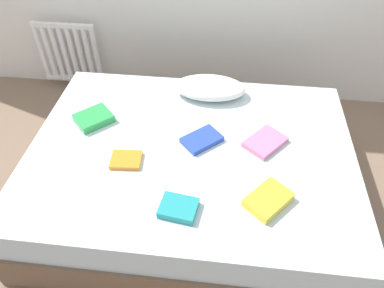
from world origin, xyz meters
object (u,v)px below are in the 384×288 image
(textbook_pink, at_px, (265,142))
(pillow, at_px, (210,88))
(textbook_green, at_px, (94,118))
(bed, at_px, (191,175))
(textbook_yellow, at_px, (268,200))
(textbook_orange, at_px, (126,160))
(textbook_teal, at_px, (178,208))
(radiator, at_px, (69,53))
(textbook_blue, at_px, (202,140))

(textbook_pink, bearing_deg, pillow, 78.71)
(textbook_pink, bearing_deg, textbook_green, 125.04)
(bed, height_order, textbook_pink, textbook_pink)
(textbook_yellow, bearing_deg, textbook_green, 104.93)
(pillow, height_order, textbook_orange, pillow)
(pillow, xyz_separation_m, textbook_green, (-0.73, -0.38, -0.04))
(textbook_teal, height_order, textbook_pink, textbook_teal)
(bed, bearing_deg, radiator, 136.14)
(radiator, height_order, textbook_yellow, radiator)
(radiator, height_order, textbook_blue, radiator)
(radiator, xyz_separation_m, textbook_blue, (1.31, -1.14, 0.14))
(textbook_blue, bearing_deg, pillow, 46.56)
(textbook_blue, bearing_deg, textbook_pink, -38.94)
(textbook_yellow, bearing_deg, pillow, 63.33)
(textbook_teal, relative_size, textbook_yellow, 0.79)
(textbook_teal, height_order, textbook_yellow, textbook_yellow)
(textbook_pink, height_order, textbook_green, textbook_green)
(pillow, relative_size, textbook_pink, 2.03)
(bed, height_order, textbook_orange, textbook_orange)
(pillow, height_order, textbook_teal, pillow)
(textbook_teal, distance_m, textbook_pink, 0.71)
(textbook_pink, bearing_deg, textbook_orange, 146.36)
(textbook_green, relative_size, textbook_orange, 1.26)
(bed, xyz_separation_m, radiator, (-1.25, 1.20, 0.13))
(textbook_teal, height_order, textbook_green, textbook_green)
(textbook_teal, bearing_deg, textbook_orange, 146.90)
(pillow, bearing_deg, textbook_orange, -121.20)
(textbook_blue, bearing_deg, bed, -178.48)
(textbook_green, bearing_deg, textbook_pink, -48.00)
(pillow, distance_m, textbook_blue, 0.49)
(textbook_green, relative_size, textbook_yellow, 0.92)
(radiator, relative_size, pillow, 1.12)
(textbook_teal, distance_m, textbook_orange, 0.47)
(pillow, bearing_deg, textbook_green, -152.58)
(textbook_blue, relative_size, textbook_green, 1.05)
(textbook_yellow, bearing_deg, textbook_blue, 83.23)
(bed, xyz_separation_m, textbook_orange, (-0.36, -0.16, 0.27))
(pillow, distance_m, textbook_green, 0.82)
(radiator, xyz_separation_m, pillow, (1.32, -0.65, 0.19))
(bed, bearing_deg, textbook_green, 165.56)
(radiator, bearing_deg, textbook_yellow, -42.70)
(radiator, relative_size, textbook_blue, 2.43)
(bed, xyz_separation_m, textbook_green, (-0.66, 0.17, 0.28))
(bed, relative_size, textbook_orange, 11.55)
(textbook_pink, bearing_deg, bed, 140.00)
(bed, bearing_deg, textbook_teal, -91.14)
(pillow, distance_m, textbook_orange, 0.83)
(textbook_blue, distance_m, textbook_green, 0.73)
(textbook_orange, bearing_deg, textbook_green, 127.29)
(radiator, distance_m, textbook_orange, 1.63)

